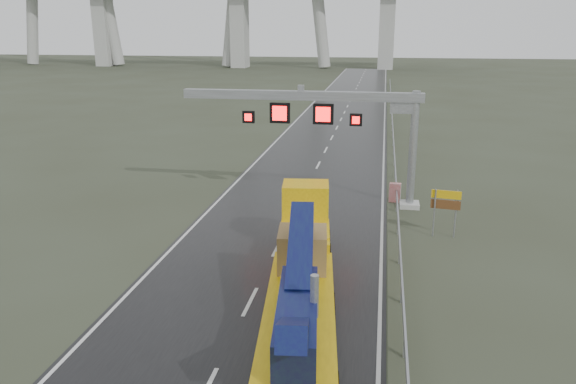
% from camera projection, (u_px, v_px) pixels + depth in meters
% --- Properties ---
extents(ground, '(400.00, 400.00, 0.00)m').
position_uv_depth(ground, '(223.00, 356.00, 19.16)').
color(ground, '#343827').
rests_on(ground, ground).
extents(road, '(11.00, 200.00, 0.02)m').
position_uv_depth(road, '(332.00, 138.00, 56.99)').
color(road, black).
rests_on(road, ground).
extents(guardrail, '(0.20, 140.00, 1.40)m').
position_uv_depth(guardrail, '(394.00, 154.00, 46.36)').
color(guardrail, gray).
rests_on(guardrail, ground).
extents(sign_gantry, '(14.90, 1.20, 7.42)m').
position_uv_depth(sign_gantry, '(335.00, 116.00, 34.25)').
color(sign_gantry, '#BABAB5').
rests_on(sign_gantry, ground).
extents(heavy_haul_truck, '(4.40, 17.46, 4.07)m').
position_uv_depth(heavy_haul_truck, '(302.00, 268.00, 22.39)').
color(heavy_haul_truck, yellow).
rests_on(heavy_haul_truck, ground).
extents(exit_sign_pair, '(1.53, 0.29, 2.63)m').
position_uv_depth(exit_sign_pair, '(446.00, 204.00, 29.59)').
color(exit_sign_pair, gray).
rests_on(exit_sign_pair, ground).
extents(striped_barrier, '(0.76, 0.45, 1.22)m').
position_uv_depth(striped_barrier, '(395.00, 192.00, 36.00)').
color(striped_barrier, red).
rests_on(striped_barrier, ground).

